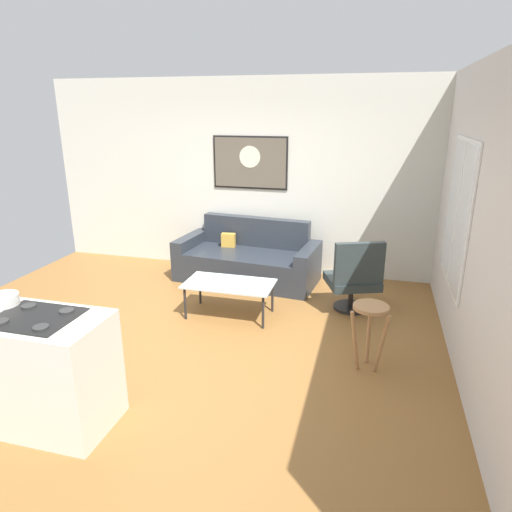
{
  "coord_description": "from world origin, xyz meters",
  "views": [
    {
      "loc": [
        1.76,
        -4.04,
        2.36
      ],
      "look_at": [
        0.44,
        0.9,
        0.7
      ],
      "focal_mm": 31.87,
      "sensor_mm": 36.0,
      "label": 1
    }
  ],
  "objects": [
    {
      "name": "mixing_bowl",
      "position": [
        -0.97,
        -1.42,
        0.94
      ],
      "size": [
        0.23,
        0.23,
        0.1
      ],
      "color": "silver",
      "rests_on": "kitchen_counter"
    },
    {
      "name": "ground",
      "position": [
        0.0,
        0.0,
        -0.02
      ],
      "size": [
        6.4,
        6.4,
        0.04
      ],
      "primitive_type": "cube",
      "color": "brown"
    },
    {
      "name": "back_wall",
      "position": [
        0.0,
        2.42,
        1.4
      ],
      "size": [
        6.4,
        0.05,
        2.8
      ],
      "primitive_type": "cube",
      "color": "beige",
      "rests_on": "ground"
    },
    {
      "name": "kitchen_counter",
      "position": [
        -0.88,
        -1.54,
        0.45
      ],
      "size": [
        1.6,
        0.6,
        0.92
      ],
      "color": "silver",
      "rests_on": "ground"
    },
    {
      "name": "couch",
      "position": [
        0.05,
        1.91,
        0.28
      ],
      "size": [
        2.06,
        1.08,
        0.85
      ],
      "color": "#292E37",
      "rests_on": "ground"
    },
    {
      "name": "bar_stool",
      "position": [
        1.8,
        -0.09,
        0.5
      ],
      "size": [
        0.37,
        0.37,
        0.65
      ],
      "color": "#A47549",
      "rests_on": "ground"
    },
    {
      "name": "right_wall",
      "position": [
        2.62,
        0.3,
        1.4
      ],
      "size": [
        0.05,
        6.4,
        2.8
      ],
      "primitive_type": "cube",
      "color": "beige",
      "rests_on": "ground"
    },
    {
      "name": "window",
      "position": [
        2.59,
        0.9,
        1.33
      ],
      "size": [
        0.03,
        1.33,
        1.53
      ],
      "color": "silver"
    },
    {
      "name": "armchair",
      "position": [
        1.59,
        1.17,
        0.44
      ],
      "size": [
        0.74,
        0.73,
        0.92
      ],
      "color": "black",
      "rests_on": "ground"
    },
    {
      "name": "coffee_table",
      "position": [
        0.17,
        0.68,
        0.38
      ],
      "size": [
        1.04,
        0.56,
        0.41
      ],
      "color": "silver",
      "rests_on": "ground"
    },
    {
      "name": "wall_painting",
      "position": [
        -0.04,
        2.38,
        1.62
      ],
      "size": [
        1.11,
        0.03,
        0.75
      ],
      "color": "black"
    }
  ]
}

